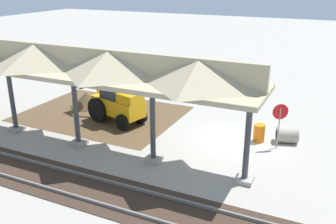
# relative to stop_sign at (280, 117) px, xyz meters

# --- Properties ---
(ground_plane) EXTENTS (120.00, 120.00, 0.00)m
(ground_plane) POSITION_rel_stop_sign_xyz_m (1.95, 0.11, -1.61)
(ground_plane) COLOR #9E998E
(dirt_work_zone) EXTENTS (9.25, 7.00, 0.01)m
(dirt_work_zone) POSITION_rel_stop_sign_xyz_m (10.44, -0.32, -1.61)
(dirt_work_zone) COLOR brown
(dirt_work_zone) RESTS_ON ground
(platform_canopy) EXTENTS (22.01, 3.20, 4.90)m
(platform_canopy) POSITION_rel_stop_sign_xyz_m (11.02, 3.85, 2.57)
(platform_canopy) COLOR #9E998E
(platform_canopy) RESTS_ON ground
(rail_tracks) EXTENTS (60.00, 2.58, 0.15)m
(rail_tracks) POSITION_rel_stop_sign_xyz_m (1.95, 7.03, -1.58)
(rail_tracks) COLOR slate
(rail_tracks) RESTS_ON ground
(stop_sign) EXTENTS (0.67, 0.40, 2.24)m
(stop_sign) POSITION_rel_stop_sign_xyz_m (0.00, 0.00, 0.00)
(stop_sign) COLOR gray
(stop_sign) RESTS_ON ground
(backhoe) EXTENTS (5.12, 2.48, 2.82)m
(backhoe) POSITION_rel_stop_sign_xyz_m (8.95, 0.34, -0.34)
(backhoe) COLOR orange
(backhoe) RESTS_ON ground
(dirt_mound) EXTENTS (4.33, 4.33, 1.90)m
(dirt_mound) POSITION_rel_stop_sign_xyz_m (12.06, -1.02, -1.61)
(dirt_mound) COLOR brown
(dirt_mound) RESTS_ON ground
(concrete_pipe) EXTENTS (1.20, 1.05, 0.77)m
(concrete_pipe) POSITION_rel_stop_sign_xyz_m (-0.33, -0.84, -1.22)
(concrete_pipe) COLOR #9E9384
(concrete_pipe) RESTS_ON ground
(traffic_barrel) EXTENTS (0.56, 0.56, 0.90)m
(traffic_barrel) POSITION_rel_stop_sign_xyz_m (0.97, -0.38, -1.16)
(traffic_barrel) COLOR orange
(traffic_barrel) RESTS_ON ground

